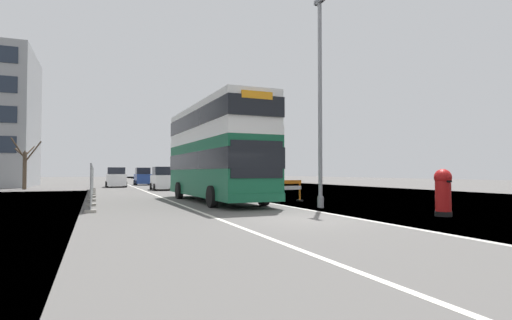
{
  "coord_description": "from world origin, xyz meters",
  "views": [
    {
      "loc": [
        -6.53,
        -12.37,
        1.61
      ],
      "look_at": [
        0.76,
        5.98,
        2.2
      ],
      "focal_mm": 28.49,
      "sensor_mm": 36.0,
      "label": 1
    }
  ],
  "objects_px": {
    "lamppost_foreground": "(320,108)",
    "roadworks_barrier": "(288,188)",
    "car_oncoming_near": "(163,179)",
    "car_receding_far": "(143,177)",
    "double_decker_bus": "(216,151)",
    "car_receding_mid": "(116,178)",
    "red_pillar_postbox": "(443,190)"
  },
  "relations": [
    {
      "from": "lamppost_foreground",
      "to": "roadworks_barrier",
      "type": "relative_size",
      "value": 5.53
    },
    {
      "from": "car_oncoming_near",
      "to": "roadworks_barrier",
      "type": "bearing_deg",
      "value": -76.72
    },
    {
      "from": "lamppost_foreground",
      "to": "car_receding_far",
      "type": "bearing_deg",
      "value": 96.06
    },
    {
      "from": "lamppost_foreground",
      "to": "car_oncoming_near",
      "type": "relative_size",
      "value": 2.49
    },
    {
      "from": "roadworks_barrier",
      "to": "car_receding_far",
      "type": "bearing_deg",
      "value": 97.31
    },
    {
      "from": "double_decker_bus",
      "to": "car_receding_mid",
      "type": "xyz_separation_m",
      "value": [
        -4.0,
        24.97,
        -1.78
      ]
    },
    {
      "from": "double_decker_bus",
      "to": "car_receding_far",
      "type": "distance_m",
      "value": 31.29
    },
    {
      "from": "car_receding_mid",
      "to": "car_receding_far",
      "type": "relative_size",
      "value": 1.11
    },
    {
      "from": "car_receding_mid",
      "to": "double_decker_bus",
      "type": "bearing_deg",
      "value": -80.9
    },
    {
      "from": "double_decker_bus",
      "to": "car_receding_mid",
      "type": "relative_size",
      "value": 2.59
    },
    {
      "from": "red_pillar_postbox",
      "to": "car_receding_far",
      "type": "bearing_deg",
      "value": 98.54
    },
    {
      "from": "roadworks_barrier",
      "to": "red_pillar_postbox",
      "type": "bearing_deg",
      "value": -76.85
    },
    {
      "from": "double_decker_bus",
      "to": "roadworks_barrier",
      "type": "distance_m",
      "value": 4.47
    },
    {
      "from": "car_receding_far",
      "to": "red_pillar_postbox",
      "type": "bearing_deg",
      "value": -81.46
    },
    {
      "from": "roadworks_barrier",
      "to": "car_receding_far",
      "type": "xyz_separation_m",
      "value": [
        -4.21,
        32.79,
        0.26
      ]
    },
    {
      "from": "car_receding_mid",
      "to": "red_pillar_postbox",
      "type": "bearing_deg",
      "value": -74.6
    },
    {
      "from": "double_decker_bus",
      "to": "roadworks_barrier",
      "type": "height_order",
      "value": "double_decker_bus"
    },
    {
      "from": "double_decker_bus",
      "to": "car_receding_far",
      "type": "height_order",
      "value": "double_decker_bus"
    },
    {
      "from": "double_decker_bus",
      "to": "roadworks_barrier",
      "type": "relative_size",
      "value": 6.7
    },
    {
      "from": "roadworks_barrier",
      "to": "car_oncoming_near",
      "type": "relative_size",
      "value": 0.45
    },
    {
      "from": "lamppost_foreground",
      "to": "red_pillar_postbox",
      "type": "height_order",
      "value": "lamppost_foreground"
    },
    {
      "from": "red_pillar_postbox",
      "to": "car_receding_mid",
      "type": "bearing_deg",
      "value": 105.4
    },
    {
      "from": "car_oncoming_near",
      "to": "car_receding_mid",
      "type": "height_order",
      "value": "car_receding_mid"
    },
    {
      "from": "car_receding_mid",
      "to": "car_receding_far",
      "type": "xyz_separation_m",
      "value": [
        3.46,
        6.27,
        0.01
      ]
    },
    {
      "from": "double_decker_bus",
      "to": "red_pillar_postbox",
      "type": "height_order",
      "value": "double_decker_bus"
    },
    {
      "from": "red_pillar_postbox",
      "to": "roadworks_barrier",
      "type": "xyz_separation_m",
      "value": [
        -2.01,
        8.62,
        -0.2
      ]
    },
    {
      "from": "lamppost_foreground",
      "to": "car_receding_far",
      "type": "xyz_separation_m",
      "value": [
        -3.9,
        36.68,
        -3.53
      ]
    },
    {
      "from": "lamppost_foreground",
      "to": "double_decker_bus",
      "type": "bearing_deg",
      "value": 121.67
    },
    {
      "from": "lamppost_foreground",
      "to": "car_oncoming_near",
      "type": "distance_m",
      "value": 21.85
    },
    {
      "from": "car_receding_mid",
      "to": "car_receding_far",
      "type": "bearing_deg",
      "value": 61.09
    },
    {
      "from": "lamppost_foreground",
      "to": "roadworks_barrier",
      "type": "height_order",
      "value": "lamppost_foreground"
    },
    {
      "from": "car_receding_mid",
      "to": "car_receding_far",
      "type": "distance_m",
      "value": 7.16
    }
  ]
}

